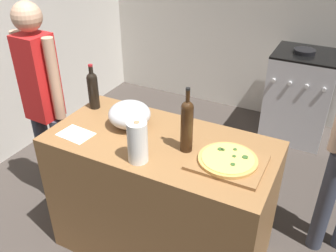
{
  "coord_description": "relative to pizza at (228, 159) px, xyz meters",
  "views": [
    {
      "loc": [
        0.93,
        -0.88,
        2.11
      ],
      "look_at": [
        0.05,
        0.83,
        0.97
      ],
      "focal_mm": 38.79,
      "sensor_mm": 36.0,
      "label": 1
    }
  ],
  "objects": [
    {
      "name": "pizza",
      "position": [
        0.0,
        0.0,
        0.0
      ],
      "size": [
        0.33,
        0.33,
        0.03
      ],
      "color": "tan",
      "rests_on": "cutting_board"
    },
    {
      "name": "stove",
      "position": [
        0.11,
        2.05,
        -0.48
      ],
      "size": [
        0.62,
        0.59,
        0.97
      ],
      "color": "#B7B7BC",
      "rests_on": "ground_plane"
    },
    {
      "name": "paper_towel_roll",
      "position": [
        -0.45,
        -0.19,
        0.09
      ],
      "size": [
        0.11,
        0.11,
        0.25
      ],
      "color": "white",
      "rests_on": "counter"
    },
    {
      "name": "kitchen_wall_left",
      "position": [
        -2.35,
        0.85,
        0.35
      ],
      "size": [
        0.1,
        3.69,
        2.6
      ],
      "primitive_type": "cube",
      "color": "beige",
      "rests_on": "ground_plane"
    },
    {
      "name": "mixing_bowl",
      "position": [
        -0.7,
        0.1,
        0.05
      ],
      "size": [
        0.27,
        0.27,
        0.17
      ],
      "color": "#B2B2B7",
      "rests_on": "counter"
    },
    {
      "name": "wine_bottle_green",
      "position": [
        -0.26,
        0.02,
        0.14
      ],
      "size": [
        0.07,
        0.07,
        0.39
      ],
      "color": "#331E0F",
      "rests_on": "counter"
    },
    {
      "name": "cutting_board",
      "position": [
        -0.0,
        -0.0,
        -0.02
      ],
      "size": [
        0.4,
        0.32,
        0.02
      ],
      "primitive_type": "cube",
      "color": "olive",
      "rests_on": "counter"
    },
    {
      "name": "recipe_sheet",
      "position": [
        -0.94,
        -0.14,
        -0.03
      ],
      "size": [
        0.22,
        0.17,
        0.0
      ],
      "primitive_type": "cube",
      "rotation": [
        0.0,
        0.0,
        -0.09
      ],
      "color": "white",
      "rests_on": "counter"
    },
    {
      "name": "person_in_stripes",
      "position": [
        -1.42,
        0.09,
        -0.01
      ],
      "size": [
        0.38,
        0.21,
        1.63
      ],
      "color": "#383D4C",
      "rests_on": "ground_plane"
    },
    {
      "name": "ground_plane",
      "position": [
        -0.49,
        0.85,
        -0.96
      ],
      "size": [
        4.23,
        3.69,
        0.02
      ],
      "primitive_type": "cube",
      "color": "#3F3833"
    },
    {
      "name": "wine_bottle_dark",
      "position": [
        -1.05,
        0.21,
        0.11
      ],
      "size": [
        0.07,
        0.07,
        0.32
      ],
      "color": "black",
      "rests_on": "counter"
    },
    {
      "name": "counter",
      "position": [
        -0.44,
        0.04,
        -0.49
      ],
      "size": [
        1.4,
        0.69,
        0.92
      ],
      "primitive_type": "cube",
      "color": "olive",
      "rests_on": "ground_plane"
    }
  ]
}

